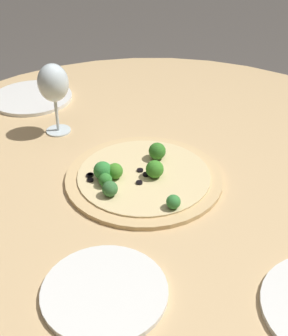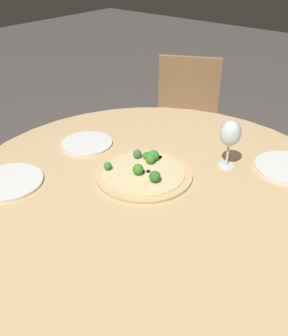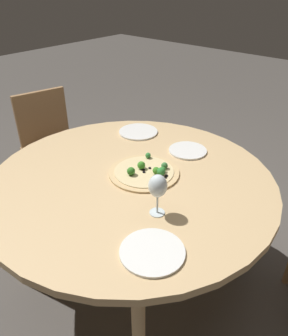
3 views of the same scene
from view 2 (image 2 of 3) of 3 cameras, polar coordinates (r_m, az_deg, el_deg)
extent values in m
plane|color=#4C4742|center=(1.76, 1.27, -21.80)|extent=(12.00, 12.00, 0.00)
cylinder|color=tan|center=(1.28, 1.63, -3.23)|extent=(1.36, 1.36, 0.03)
cylinder|color=tan|center=(1.97, -0.66, -1.70)|extent=(0.05, 0.05, 0.67)
cube|color=#997047|center=(2.31, 6.06, 5.42)|extent=(0.54, 0.54, 0.04)
cube|color=#997047|center=(2.40, 6.85, 11.97)|extent=(0.35, 0.20, 0.39)
cylinder|color=#997047|center=(2.29, 1.07, -0.76)|extent=(0.04, 0.04, 0.38)
cylinder|color=#997047|center=(2.26, 9.56, -1.67)|extent=(0.04, 0.04, 0.38)
cylinder|color=#997047|center=(2.58, 2.46, 3.22)|extent=(0.04, 0.04, 0.38)
cylinder|color=#997047|center=(2.55, 10.01, 2.45)|extent=(0.04, 0.04, 0.38)
cylinder|color=tan|center=(1.32, 0.00, -0.92)|extent=(0.34, 0.34, 0.01)
cylinder|color=beige|center=(1.31, 0.00, -0.67)|extent=(0.29, 0.29, 0.00)
sphere|color=#347F38|center=(1.33, -5.56, 0.33)|extent=(0.03, 0.03, 0.03)
sphere|color=#3F8626|center=(1.35, 0.98, 1.35)|extent=(0.03, 0.03, 0.03)
sphere|color=#318437|center=(1.37, 1.48, 1.93)|extent=(0.04, 0.04, 0.04)
sphere|color=#368031|center=(1.29, -0.72, -0.25)|extent=(0.03, 0.03, 0.03)
sphere|color=#307223|center=(1.25, 1.62, -1.43)|extent=(0.04, 0.04, 0.04)
sphere|color=#327D2E|center=(1.38, 0.40, 1.91)|extent=(0.03, 0.03, 0.03)
sphere|color=#367037|center=(1.39, -1.03, 2.16)|extent=(0.03, 0.03, 0.03)
sphere|color=#398325|center=(1.29, -0.86, -0.17)|extent=(0.04, 0.04, 0.04)
cylinder|color=black|center=(1.41, 1.75, 1.84)|extent=(0.01, 0.01, 0.00)
cylinder|color=black|center=(1.40, 2.46, 1.65)|extent=(0.01, 0.01, 0.00)
cylinder|color=black|center=(1.30, -0.53, -0.77)|extent=(0.01, 0.01, 0.00)
cylinder|color=black|center=(1.31, 0.65, -0.51)|extent=(0.01, 0.01, 0.00)
cylinder|color=black|center=(1.31, -0.23, -0.55)|extent=(0.01, 0.01, 0.00)
cylinder|color=black|center=(1.40, 2.42, 1.71)|extent=(0.01, 0.01, 0.00)
cylinder|color=black|center=(1.34, -0.99, 0.11)|extent=(0.01, 0.01, 0.00)
cylinder|color=silver|center=(1.40, 12.39, 0.37)|extent=(0.06, 0.06, 0.00)
cylinder|color=silver|center=(1.38, 12.60, 1.90)|extent=(0.01, 0.01, 0.08)
ellipsoid|color=silver|center=(1.34, 13.03, 5.18)|extent=(0.08, 0.08, 0.09)
cylinder|color=silver|center=(1.45, 21.02, 0.08)|extent=(0.23, 0.23, 0.01)
cylinder|color=silver|center=(1.54, -8.70, 3.76)|extent=(0.21, 0.21, 0.01)
cylinder|color=silver|center=(1.36, -19.96, -1.97)|extent=(0.23, 0.23, 0.01)
camera|label=1|loc=(1.73, -26.29, 24.60)|focal=50.00mm
camera|label=3|loc=(1.78, 56.02, 23.88)|focal=35.00mm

